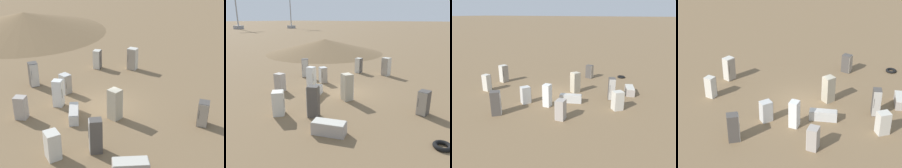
{
  "view_description": "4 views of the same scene",
  "coord_description": "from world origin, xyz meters",
  "views": [
    {
      "loc": [
        -17.86,
        -4.65,
        9.96
      ],
      "look_at": [
        -0.54,
        -0.6,
        1.86
      ],
      "focal_mm": 50.0,
      "sensor_mm": 36.0,
      "label": 1
    },
    {
      "loc": [
        -14.39,
        -8.78,
        5.72
      ],
      "look_at": [
        -0.94,
        0.15,
        0.87
      ],
      "focal_mm": 35.0,
      "sensor_mm": 36.0,
      "label": 2
    },
    {
      "loc": [
        -9.23,
        17.16,
        7.25
      ],
      "look_at": [
        -0.84,
        0.07,
        1.04
      ],
      "focal_mm": 35.0,
      "sensor_mm": 36.0,
      "label": 3
    },
    {
      "loc": [
        -9.72,
        21.13,
        13.81
      ],
      "look_at": [
        1.46,
        -0.74,
        0.8
      ],
      "focal_mm": 60.0,
      "sensor_mm": 36.0,
      "label": 4
    }
  ],
  "objects": [
    {
      "name": "discarded_fridge_8",
      "position": [
        1.85,
        6.03,
        0.92
      ],
      "size": [
        0.95,
        0.94,
        1.83
      ],
      "rotation": [
        0.0,
        0.0,
        2.26
      ],
      "color": "#4C4742",
      "rests_on": "ground_plane"
    },
    {
      "name": "discarded_fridge_9",
      "position": [
        -6.26,
        -2.83,
        0.35
      ],
      "size": [
        1.21,
        1.88,
        0.7
      ],
      "rotation": [
        0.0,
        0.0,
        0.3
      ],
      "color": "#A89E93",
      "rests_on": "ground_plane"
    },
    {
      "name": "discarded_fridge_3",
      "position": [
        -2.79,
        4.6,
        0.74
      ],
      "size": [
        0.71,
        0.76,
        1.48
      ],
      "rotation": [
        0.0,
        0.0,
        4.8
      ],
      "color": "#A89E93",
      "rests_on": "ground_plane"
    },
    {
      "name": "discarded_fridge_10",
      "position": [
        6.88,
        -0.65,
        0.93
      ],
      "size": [
        0.84,
        0.89,
        1.86
      ],
      "rotation": [
        0.0,
        0.0,
        1.33
      ],
      "color": "beige",
      "rests_on": "ground_plane"
    },
    {
      "name": "discarded_fridge_5",
      "position": [
        -0.76,
        2.99,
        0.92
      ],
      "size": [
        0.6,
        0.7,
        1.84
      ],
      "rotation": [
        0.0,
        0.0,
        3.2
      ],
      "color": "white",
      "rests_on": "ground_plane"
    },
    {
      "name": "discarded_fridge_7",
      "position": [
        -2.13,
        1.44,
        0.35
      ],
      "size": [
        1.93,
        1.12,
        0.7
      ],
      "rotation": [
        0.0,
        0.0,
        1.89
      ],
      "color": "silver",
      "rests_on": "ground_plane"
    },
    {
      "name": "discarded_fridge_6",
      "position": [
        -1.5,
        -1.01,
        0.97
      ],
      "size": [
        0.95,
        0.95,
        1.95
      ],
      "rotation": [
        0.0,
        0.0,
        4.2
      ],
      "color": "#B2A88E",
      "rests_on": "ground_plane"
    },
    {
      "name": "ground_plane",
      "position": [
        0.0,
        0.0,
        0.0
      ],
      "size": [
        1000.0,
        1000.0,
        0.0
      ],
      "primitive_type": "plane",
      "color": "brown"
    },
    {
      "name": "discarded_fridge_2",
      "position": [
        -1.05,
        -6.24,
        0.76
      ],
      "size": [
        0.8,
        0.68,
        1.51
      ],
      "rotation": [
        0.0,
        0.0,
        1.46
      ],
      "color": "#4C4742",
      "rests_on": "ground_plane"
    },
    {
      "name": "discarded_fridge_1",
      "position": [
        6.43,
        2.32,
        0.8
      ],
      "size": [
        0.66,
        0.64,
        1.61
      ],
      "rotation": [
        0.0,
        0.0,
        3.1
      ],
      "color": "beige",
      "rests_on": "ground_plane"
    },
    {
      "name": "scrap_tire",
      "position": [
        -4.41,
        -7.93,
        0.1
      ],
      "size": [
        0.87,
        0.87,
        0.2
      ],
      "color": "black",
      "rests_on": "ground_plane"
    },
    {
      "name": "discarded_fridge_11",
      "position": [
        -5.05,
        -0.79,
        0.96
      ],
      "size": [
        0.75,
        0.82,
        1.92
      ],
      "rotation": [
        0.0,
        0.0,
        0.37
      ],
      "color": "#4C4742",
      "rests_on": "ground_plane"
    },
    {
      "name": "discarded_fridge_4",
      "position": [
        -6.03,
        1.16,
        0.75
      ],
      "size": [
        1.02,
        1.01,
        1.51
      ],
      "rotation": [
        0.0,
        0.0,
        3.89
      ],
      "color": "beige",
      "rests_on": "ground_plane"
    },
    {
      "name": "discarded_fridge_0",
      "position": [
        1.19,
        3.24,
        0.72
      ],
      "size": [
        0.91,
        0.96,
        1.44
      ],
      "rotation": [
        0.0,
        0.0,
        2.57
      ],
      "color": "silver",
      "rests_on": "ground_plane"
    }
  ]
}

